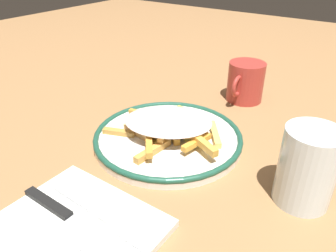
% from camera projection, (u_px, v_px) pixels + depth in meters
% --- Properties ---
extents(ground_plane, '(2.60, 2.60, 0.00)m').
position_uv_depth(ground_plane, '(168.00, 142.00, 0.62)').
color(ground_plane, '#986C43').
extents(plate, '(0.28, 0.28, 0.02)m').
position_uv_depth(plate, '(168.00, 137.00, 0.61)').
color(plate, silver).
rests_on(plate, ground_plane).
extents(fries_heap, '(0.21, 0.24, 0.04)m').
position_uv_depth(fries_heap, '(170.00, 125.00, 0.60)').
color(fries_heap, gold).
rests_on(fries_heap, plate).
extents(napkin, '(0.17, 0.21, 0.01)m').
position_uv_depth(napkin, '(78.00, 227.00, 0.43)').
color(napkin, white).
rests_on(napkin, ground_plane).
extents(fork, '(0.02, 0.18, 0.01)m').
position_uv_depth(fork, '(99.00, 214.00, 0.43)').
color(fork, silver).
rests_on(fork, napkin).
extents(knife, '(0.02, 0.21, 0.01)m').
position_uv_depth(knife, '(68.00, 216.00, 0.43)').
color(knife, black).
rests_on(knife, napkin).
extents(spoon, '(0.02, 0.15, 0.01)m').
position_uv_depth(spoon, '(79.00, 249.00, 0.38)').
color(spoon, silver).
rests_on(spoon, napkin).
extents(water_glass, '(0.08, 0.08, 0.12)m').
position_uv_depth(water_glass, '(307.00, 167.00, 0.45)').
color(water_glass, silver).
rests_on(water_glass, ground_plane).
extents(coffee_mug, '(0.11, 0.08, 0.09)m').
position_uv_depth(coffee_mug, '(245.00, 82.00, 0.76)').
color(coffee_mug, '#AB342C').
rests_on(coffee_mug, ground_plane).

